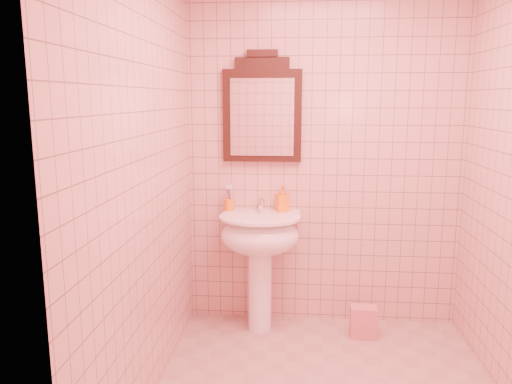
# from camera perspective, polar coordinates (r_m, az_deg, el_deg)

# --- Properties ---
(back_wall) EXTENTS (2.00, 0.02, 2.50)m
(back_wall) POSITION_cam_1_polar(r_m,az_deg,el_deg) (3.69, 7.78, 3.82)
(back_wall) COLOR #D3A393
(back_wall) RESTS_ON floor
(pedestal_sink) EXTENTS (0.58, 0.58, 0.86)m
(pedestal_sink) POSITION_cam_1_polar(r_m,az_deg,el_deg) (3.59, 0.44, -5.86)
(pedestal_sink) COLOR white
(pedestal_sink) RESTS_ON floor
(faucet) EXTENTS (0.04, 0.16, 0.11)m
(faucet) POSITION_cam_1_polar(r_m,az_deg,el_deg) (3.66, 0.61, -1.38)
(faucet) COLOR white
(faucet) RESTS_ON pedestal_sink
(mirror) EXTENTS (0.57, 0.06, 0.79)m
(mirror) POSITION_cam_1_polar(r_m,az_deg,el_deg) (3.65, 0.71, 9.26)
(mirror) COLOR black
(mirror) RESTS_ON back_wall
(toothbrush_cup) EXTENTS (0.07, 0.07, 0.17)m
(toothbrush_cup) POSITION_cam_1_polar(r_m,az_deg,el_deg) (3.70, -3.08, -1.39)
(toothbrush_cup) COLOR orange
(toothbrush_cup) RESTS_ON pedestal_sink
(soap_dispenser) EXTENTS (0.11, 0.12, 0.19)m
(soap_dispenser) POSITION_cam_1_polar(r_m,az_deg,el_deg) (3.67, 3.02, -0.77)
(soap_dispenser) COLOR orange
(soap_dispenser) RESTS_ON pedestal_sink
(towel) EXTENTS (0.19, 0.13, 0.23)m
(towel) POSITION_cam_1_polar(r_m,az_deg,el_deg) (3.76, 12.17, -14.31)
(towel) COLOR #D47C87
(towel) RESTS_ON floor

